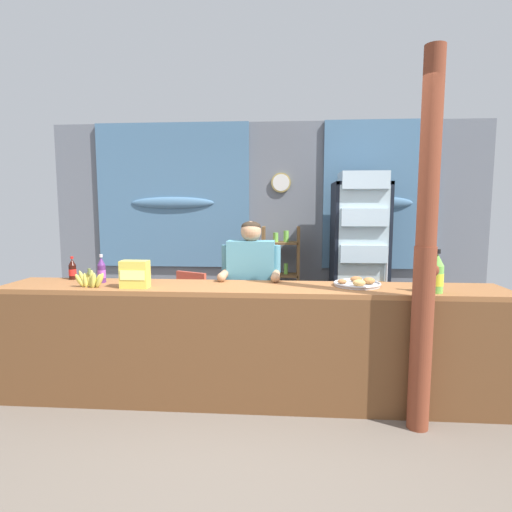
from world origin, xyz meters
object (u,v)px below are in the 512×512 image
(bottle_shelf_rack, at_px, (281,278))
(plastic_lawn_chair, at_px, (185,305))
(shopkeeper, at_px, (251,280))
(soda_bottle_cola, at_px, (72,270))
(timber_post, at_px, (425,254))
(snack_box_instant_noodle, at_px, (135,274))
(banana_bunch, at_px, (90,280))
(drink_fridge, at_px, (359,251))
(soda_bottle_lime_soda, at_px, (437,274))
(pastry_tray, at_px, (358,283))
(stall_counter, at_px, (248,334))
(soda_bottle_grape_soda, at_px, (102,271))

(bottle_shelf_rack, relative_size, plastic_lawn_chair, 1.60)
(shopkeeper, relative_size, soda_bottle_cola, 7.18)
(timber_post, distance_m, snack_box_instant_noodle, 2.22)
(timber_post, distance_m, soda_bottle_cola, 2.96)
(soda_bottle_cola, bearing_deg, timber_post, -11.21)
(soda_bottle_cola, relative_size, banana_bunch, 0.76)
(plastic_lawn_chair, bearing_deg, drink_fridge, 11.15)
(soda_bottle_cola, distance_m, snack_box_instant_noodle, 0.77)
(timber_post, distance_m, soda_bottle_lime_soda, 0.32)
(pastry_tray, bearing_deg, banana_bunch, -174.16)
(stall_counter, bearing_deg, soda_bottle_lime_soda, -1.55)
(plastic_lawn_chair, bearing_deg, soda_bottle_cola, -124.15)
(drink_fridge, height_order, snack_box_instant_noodle, drink_fridge)
(soda_bottle_cola, distance_m, pastry_tray, 2.51)
(shopkeeper, bearing_deg, soda_bottle_cola, -171.10)
(soda_bottle_cola, bearing_deg, stall_counter, -11.30)
(soda_bottle_lime_soda, height_order, pastry_tray, soda_bottle_lime_soda)
(drink_fridge, bearing_deg, soda_bottle_cola, -151.80)
(soda_bottle_cola, bearing_deg, soda_bottle_grape_soda, -21.73)
(banana_bunch, bearing_deg, timber_post, -5.06)
(banana_bunch, bearing_deg, soda_bottle_cola, 133.61)
(soda_bottle_lime_soda, bearing_deg, shopkeeper, 157.36)
(stall_counter, xyz_separation_m, pastry_tray, (0.89, 0.20, 0.39))
(drink_fridge, xyz_separation_m, banana_bunch, (-2.46, -1.84, -0.06))
(plastic_lawn_chair, height_order, banana_bunch, banana_bunch)
(bottle_shelf_rack, height_order, soda_bottle_lime_soda, bottle_shelf_rack)
(soda_bottle_cola, height_order, snack_box_instant_noodle, snack_box_instant_noodle)
(timber_post, height_order, banana_bunch, timber_post)
(soda_bottle_grape_soda, relative_size, snack_box_instant_noodle, 1.10)
(banana_bunch, bearing_deg, soda_bottle_lime_soda, -0.32)
(soda_bottle_lime_soda, relative_size, soda_bottle_cola, 1.61)
(pastry_tray, bearing_deg, plastic_lawn_chair, 145.42)
(drink_fridge, relative_size, plastic_lawn_chair, 2.35)
(soda_bottle_grape_soda, bearing_deg, shopkeeper, 16.83)
(soda_bottle_grape_soda, bearing_deg, stall_counter, -8.46)
(stall_counter, relative_size, soda_bottle_grape_soda, 16.86)
(snack_box_instant_noodle, distance_m, pastry_tray, 1.82)
(plastic_lawn_chair, xyz_separation_m, pastry_tray, (1.76, -1.22, 0.50))
(bottle_shelf_rack, bearing_deg, snack_box_instant_noodle, -119.16)
(bottle_shelf_rack, relative_size, soda_bottle_cola, 6.61)
(banana_bunch, bearing_deg, stall_counter, 1.06)
(soda_bottle_cola, bearing_deg, drink_fridge, 28.20)
(timber_post, distance_m, pastry_tray, 0.66)
(timber_post, height_order, snack_box_instant_noodle, timber_post)
(drink_fridge, height_order, plastic_lawn_chair, drink_fridge)
(drink_fridge, height_order, bottle_shelf_rack, drink_fridge)
(plastic_lawn_chair, relative_size, soda_bottle_grape_soda, 3.51)
(stall_counter, xyz_separation_m, timber_post, (1.28, -0.25, 0.68))
(soda_bottle_lime_soda, bearing_deg, bottle_shelf_rack, 120.26)
(soda_bottle_cola, relative_size, soda_bottle_grape_soda, 0.85)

